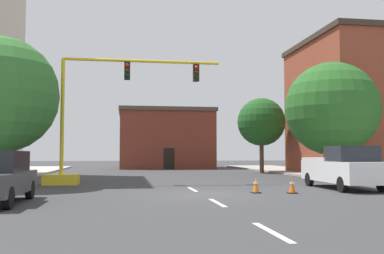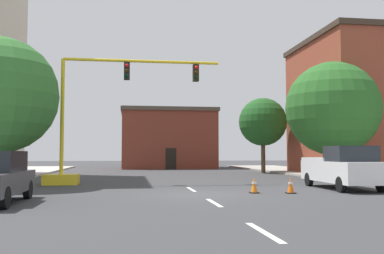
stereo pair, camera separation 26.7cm
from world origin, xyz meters
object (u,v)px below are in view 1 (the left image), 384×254
Objects in this scene: traffic_signal_gantry at (85,142)px; traffic_cone_roadside_b at (256,185)px; tree_right_far at (261,122)px; tree_right_mid at (332,109)px; pickup_truck_white at (343,168)px; traffic_cone_roadside_a at (292,186)px.

traffic_cone_roadside_b is at bearing -39.45° from traffic_signal_gantry.
traffic_signal_gantry reaches higher than tree_right_far.
traffic_signal_gantry is 18.24m from tree_right_far.
tree_right_mid is at bearing 47.09° from traffic_cone_roadside_b.
tree_right_mid is 1.36× the size of pickup_truck_white.
pickup_truck_white is 8.38× the size of traffic_cone_roadside_a.
traffic_signal_gantry is at bearing -138.79° from tree_right_far.
traffic_signal_gantry is 11.30m from traffic_cone_roadside_a.
tree_right_far is 19.55m from traffic_cone_roadside_b.
pickup_truck_white is at bearing -113.01° from tree_right_mid.
traffic_signal_gantry is 1.47× the size of tree_right_far.
traffic_cone_roadside_b is (-1.46, 0.35, 0.00)m from traffic_cone_roadside_a.
tree_right_far is (13.63, 11.94, 2.07)m from traffic_signal_gantry.
traffic_signal_gantry reaches higher than traffic_cone_roadside_b.
tree_right_far is 19.49m from traffic_cone_roadside_a.
traffic_signal_gantry is 1.72× the size of pickup_truck_white.
traffic_cone_roadside_a is at bearing -125.66° from tree_right_mid.
traffic_signal_gantry is 13.18m from pickup_truck_white.
traffic_signal_gantry is at bearing -172.96° from tree_right_mid.
traffic_cone_roadside_a is 1.50m from traffic_cone_roadside_b.
tree_right_mid is (1.40, -10.08, 0.15)m from tree_right_far.
tree_right_mid is at bearing 54.34° from traffic_cone_roadside_a.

